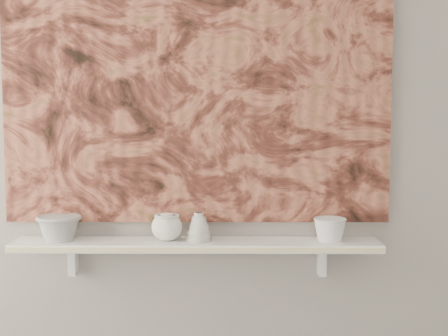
{
  "coord_description": "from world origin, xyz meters",
  "views": [
    {
      "loc": [
        0.12,
        -0.84,
        1.42
      ],
      "look_at": [
        0.11,
        1.49,
        1.21
      ],
      "focal_mm": 50.0,
      "sensor_mm": 36.0,
      "label": 1
    }
  ],
  "objects_px": {
    "painting": "(197,81)",
    "bowl_white": "(330,229)",
    "shelf": "(196,245)",
    "bell_vessel": "(199,227)",
    "cup_cream": "(167,227)",
    "bowl_grey": "(59,228)"
  },
  "relations": [
    {
      "from": "painting",
      "to": "cup_cream",
      "type": "bearing_deg",
      "value": -144.43
    },
    {
      "from": "painting",
      "to": "bowl_white",
      "type": "xyz_separation_m",
      "value": [
        0.51,
        -0.08,
        -0.56
      ]
    },
    {
      "from": "painting",
      "to": "bowl_white",
      "type": "height_order",
      "value": "painting"
    },
    {
      "from": "cup_cream",
      "to": "bowl_white",
      "type": "bearing_deg",
      "value": 0.0
    },
    {
      "from": "shelf",
      "to": "bowl_white",
      "type": "relative_size",
      "value": 11.24
    },
    {
      "from": "cup_cream",
      "to": "painting",
      "type": "bearing_deg",
      "value": 35.57
    },
    {
      "from": "cup_cream",
      "to": "bowl_white",
      "type": "height_order",
      "value": "cup_cream"
    },
    {
      "from": "painting",
      "to": "bell_vessel",
      "type": "relative_size",
      "value": 13.75
    },
    {
      "from": "painting",
      "to": "bowl_grey",
      "type": "distance_m",
      "value": 0.77
    },
    {
      "from": "cup_cream",
      "to": "bowl_white",
      "type": "relative_size",
      "value": 0.94
    },
    {
      "from": "shelf",
      "to": "bowl_grey",
      "type": "height_order",
      "value": "bowl_grey"
    },
    {
      "from": "painting",
      "to": "bell_vessel",
      "type": "height_order",
      "value": "painting"
    },
    {
      "from": "shelf",
      "to": "bell_vessel",
      "type": "relative_size",
      "value": 12.83
    },
    {
      "from": "cup_cream",
      "to": "bell_vessel",
      "type": "relative_size",
      "value": 1.07
    },
    {
      "from": "bowl_white",
      "to": "shelf",
      "type": "bearing_deg",
      "value": 180.0
    },
    {
      "from": "cup_cream",
      "to": "bowl_white",
      "type": "xyz_separation_m",
      "value": [
        0.62,
        0.0,
        -0.01
      ]
    },
    {
      "from": "bowl_grey",
      "to": "bell_vessel",
      "type": "xyz_separation_m",
      "value": [
        0.53,
        0.0,
        0.0
      ]
    },
    {
      "from": "shelf",
      "to": "bowl_white",
      "type": "bearing_deg",
      "value": 0.0
    },
    {
      "from": "painting",
      "to": "bowl_white",
      "type": "distance_m",
      "value": 0.76
    },
    {
      "from": "bell_vessel",
      "to": "shelf",
      "type": "bearing_deg",
      "value": 180.0
    },
    {
      "from": "painting",
      "to": "bowl_grey",
      "type": "bearing_deg",
      "value": -171.27
    },
    {
      "from": "bowl_grey",
      "to": "cup_cream",
      "type": "relative_size",
      "value": 1.48
    }
  ]
}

